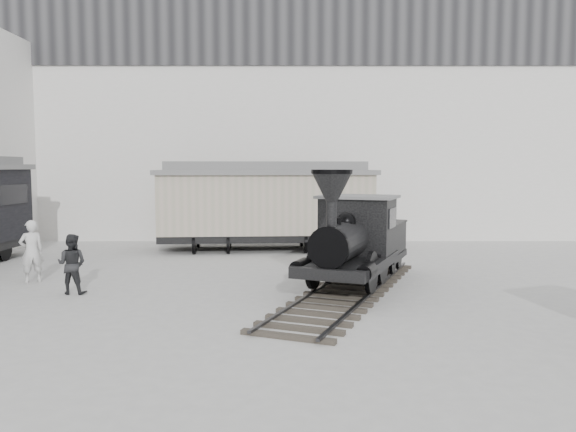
{
  "coord_description": "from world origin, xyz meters",
  "views": [
    {
      "loc": [
        0.48,
        -12.0,
        3.43
      ],
      "look_at": [
        0.52,
        4.39,
        2.0
      ],
      "focal_mm": 35.0,
      "sensor_mm": 36.0,
      "label": 1
    }
  ],
  "objects_px": {
    "visitor_a": "(31,251)",
    "visitor_b": "(72,264)",
    "locomotive": "(354,246)",
    "boxcar": "(266,204)"
  },
  "relations": [
    {
      "from": "visitor_a",
      "to": "visitor_b",
      "type": "relative_size",
      "value": 1.14
    },
    {
      "from": "visitor_a",
      "to": "visitor_b",
      "type": "height_order",
      "value": "visitor_a"
    },
    {
      "from": "visitor_a",
      "to": "locomotive",
      "type": "bearing_deg",
      "value": 139.39
    },
    {
      "from": "locomotive",
      "to": "boxcar",
      "type": "distance_m",
      "value": 7.92
    },
    {
      "from": "locomotive",
      "to": "visitor_b",
      "type": "distance_m",
      "value": 7.78
    },
    {
      "from": "visitor_a",
      "to": "visitor_b",
      "type": "xyz_separation_m",
      "value": [
        1.77,
        -1.5,
        -0.12
      ]
    },
    {
      "from": "boxcar",
      "to": "visitor_a",
      "type": "bearing_deg",
      "value": -139.53
    },
    {
      "from": "boxcar",
      "to": "visitor_a",
      "type": "relative_size",
      "value": 4.87
    },
    {
      "from": "locomotive",
      "to": "visitor_a",
      "type": "bearing_deg",
      "value": -162.95
    },
    {
      "from": "boxcar",
      "to": "visitor_b",
      "type": "relative_size",
      "value": 5.57
    }
  ]
}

